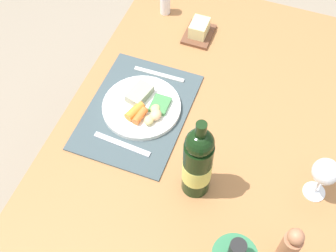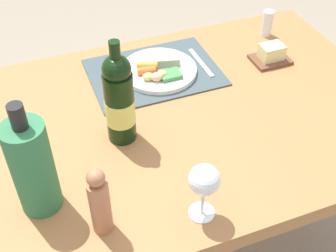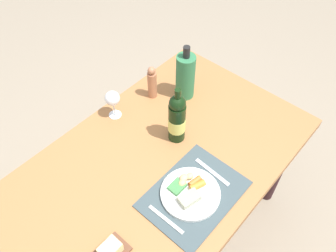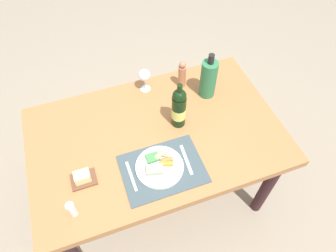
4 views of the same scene
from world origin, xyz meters
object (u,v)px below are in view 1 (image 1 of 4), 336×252
at_px(dinner_plate, 143,106).
at_px(knife, 122,144).
at_px(pepper_mill, 288,249).
at_px(wine_bottle, 198,163).
at_px(dining_table, 199,158).
at_px(salt_shaker, 165,2).
at_px(fork, 159,74).
at_px(wine_glass, 325,173).
at_px(butter_dish, 199,30).

bearing_deg(dinner_plate, knife, -2.89).
bearing_deg(pepper_mill, wine_bottle, -114.96).
height_order(dining_table, salt_shaker, salt_shaker).
bearing_deg(knife, fork, -177.15).
xyz_separation_m(dining_table, pepper_mill, (0.28, 0.32, 0.19)).
xyz_separation_m(dining_table, fork, (-0.21, -0.22, 0.10)).
bearing_deg(wine_glass, pepper_mill, -11.25).
distance_m(fork, butter_dish, 0.25).
bearing_deg(butter_dish, knife, -7.44).
bearing_deg(wine_bottle, fork, -144.93).
bearing_deg(fork, knife, -1.94).
height_order(wine_bottle, wine_glass, wine_bottle).
bearing_deg(wine_bottle, wine_glass, 107.00).
relative_size(wine_bottle, salt_shaker, 3.21).
relative_size(dinner_plate, knife, 1.35).
relative_size(knife, pepper_mill, 0.97).
xyz_separation_m(dinner_plate, wine_bottle, (0.20, 0.25, 0.11)).
distance_m(dinner_plate, salt_shaker, 0.48).
height_order(knife, butter_dish, butter_dish).
relative_size(butter_dish, wine_glass, 0.81).
distance_m(salt_shaker, wine_glass, 0.89).
distance_m(dining_table, wine_bottle, 0.28).
distance_m(dining_table, knife, 0.27).
relative_size(dinner_plate, pepper_mill, 1.31).
xyz_separation_m(fork, knife, (0.31, -0.00, 0.00)).
relative_size(dinner_plate, salt_shaker, 2.61).
relative_size(wine_bottle, wine_glass, 1.97).
distance_m(fork, salt_shaker, 0.33).
bearing_deg(wine_glass, wine_bottle, -73.00).
xyz_separation_m(dinner_plate, salt_shaker, (-0.47, -0.10, 0.03)).
height_order(dinner_plate, wine_glass, wine_glass).
relative_size(fork, salt_shaker, 1.84).
bearing_deg(fork, wine_glass, 65.00).
distance_m(dining_table, dinner_plate, 0.25).
bearing_deg(wine_glass, dining_table, -97.55).
height_order(butter_dish, salt_shaker, salt_shaker).
distance_m(dinner_plate, knife, 0.15).
bearing_deg(dinner_plate, salt_shaker, -168.17).
bearing_deg(fork, dining_table, 45.22).
relative_size(fork, wine_glass, 1.13).
distance_m(pepper_mill, wine_glass, 0.24).
bearing_deg(wine_glass, salt_shaker, -130.13).
height_order(dinner_plate, knife, dinner_plate).
height_order(pepper_mill, salt_shaker, pepper_mill).
distance_m(fork, pepper_mill, 0.73).
bearing_deg(wine_bottle, pepper_mill, 65.04).
bearing_deg(pepper_mill, salt_shaker, -141.88).
height_order(fork, knife, same).
bearing_deg(dining_table, salt_shaker, -148.93).
bearing_deg(wine_glass, dinner_plate, -99.95).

